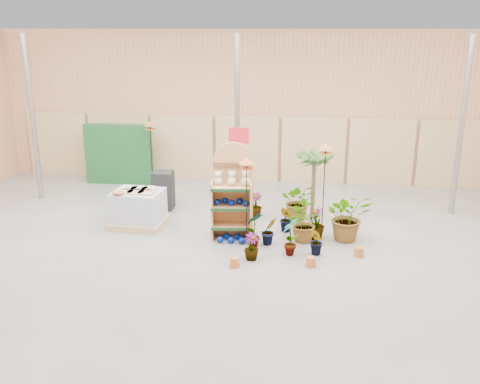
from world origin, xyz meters
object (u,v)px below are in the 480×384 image
object	(u,v)px
pallet_stack	(138,208)
bird_table_front	(247,164)
display_shelf	(233,194)
potted_plant_2	(302,223)

from	to	relation	value
pallet_stack	bird_table_front	distance (m)	3.09
display_shelf	potted_plant_2	distance (m)	1.66
pallet_stack	potted_plant_2	bearing A→B (deg)	-2.21
potted_plant_2	pallet_stack	bearing A→B (deg)	172.52
display_shelf	potted_plant_2	bearing A→B (deg)	-11.43
display_shelf	bird_table_front	distance (m)	1.00
display_shelf	pallet_stack	distance (m)	2.39
pallet_stack	potted_plant_2	world-z (taller)	pallet_stack
display_shelf	pallet_stack	xyz separation A→B (m)	(-2.30, 0.34, -0.54)
display_shelf	bird_table_front	xyz separation A→B (m)	(0.36, -0.43, 0.82)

